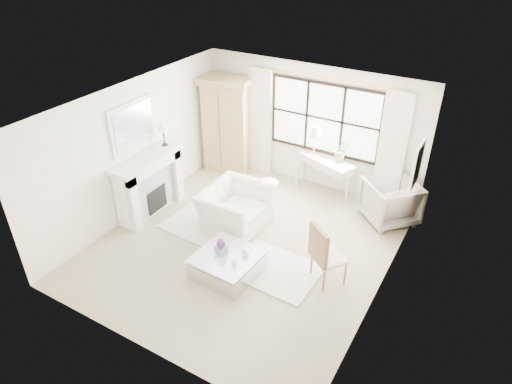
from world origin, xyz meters
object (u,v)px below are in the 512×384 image
armoire (227,124)px  console_table (325,175)px  club_armchair (235,208)px  coffee_table (227,264)px

armoire → console_table: (2.41, 0.16, -0.74)m
console_table → club_armchair: 2.32m
armoire → coffee_table: size_ratio=2.13×
armoire → coffee_table: armoire is taller
console_table → club_armchair: (-0.98, -2.10, 0.01)m
armoire → club_armchair: bearing=-66.5°
armoire → console_table: size_ratio=1.63×
club_armchair → coffee_table: (0.63, -1.24, -0.23)m
club_armchair → coffee_table: 1.41m
armoire → console_table: armoire is taller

